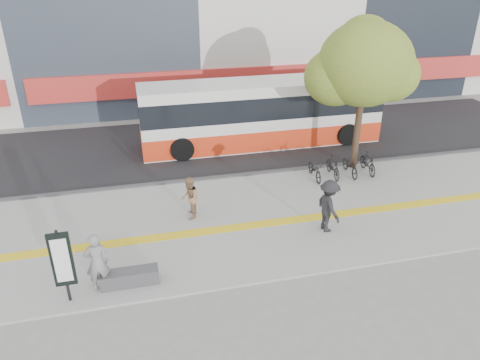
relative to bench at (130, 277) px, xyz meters
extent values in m
plane|color=slate|center=(2.60, 1.20, -0.30)|extent=(120.00, 120.00, 0.00)
cube|color=gray|center=(2.60, 2.70, -0.27)|extent=(40.00, 7.00, 0.08)
cube|color=yellow|center=(2.60, 2.20, -0.22)|extent=(40.00, 0.45, 0.01)
cube|color=black|center=(2.60, 10.20, -0.28)|extent=(40.00, 8.00, 0.06)
cube|color=#3D3D3F|center=(2.60, 6.20, -0.23)|extent=(40.00, 0.25, 0.14)
cube|color=red|center=(4.60, 15.25, 1.70)|extent=(19.00, 0.50, 1.40)
cube|color=red|center=(22.60, 15.25, 1.70)|extent=(15.20, 0.50, 1.40)
cube|color=#3D3D3F|center=(0.00, 0.00, 0.00)|extent=(1.60, 0.45, 0.45)
cylinder|color=black|center=(-1.60, -0.30, 0.88)|extent=(0.08, 0.08, 2.20)
cube|color=black|center=(-1.60, -0.30, 1.09)|extent=(0.55, 0.08, 1.60)
cube|color=white|center=(-1.60, -0.35, 1.09)|extent=(0.40, 0.02, 1.30)
cylinder|color=#322416|center=(9.80, 5.90, 1.38)|extent=(0.28, 0.28, 3.20)
ellipsoid|color=#4E6E24|center=(9.80, 5.90, 4.29)|extent=(3.80, 3.80, 3.42)
ellipsoid|color=#4E6E24|center=(8.80, 6.40, 3.69)|extent=(2.60, 2.60, 2.34)
ellipsoid|color=#4E6E24|center=(10.70, 5.50, 3.90)|extent=(2.40, 2.40, 2.16)
ellipsoid|color=#4E6E24|center=(10.10, 6.70, 5.10)|extent=(2.20, 2.20, 1.98)
cube|color=silver|center=(6.65, 9.70, 1.31)|extent=(11.69, 2.44, 3.12)
cube|color=red|center=(6.65, 9.70, 0.29)|extent=(11.71, 2.46, 0.97)
cube|color=black|center=(6.65, 9.70, 1.85)|extent=(11.71, 2.46, 1.07)
cylinder|color=black|center=(2.56, 8.48, 0.29)|extent=(1.07, 0.34, 1.07)
cylinder|color=black|center=(2.56, 10.92, 0.29)|extent=(1.07, 0.34, 1.07)
cylinder|color=black|center=(10.74, 8.48, 0.29)|extent=(1.07, 0.34, 1.07)
cylinder|color=black|center=(10.74, 10.92, 0.29)|extent=(1.07, 0.34, 1.07)
imported|color=black|center=(7.68, 5.20, 0.19)|extent=(0.66, 1.60, 0.82)
imported|color=black|center=(8.49, 5.20, 0.23)|extent=(0.54, 1.54, 0.91)
imported|color=black|center=(9.29, 5.20, 0.19)|extent=(0.66, 1.60, 0.82)
imported|color=black|center=(10.10, 5.20, 0.23)|extent=(0.54, 1.54, 0.91)
imported|color=black|center=(-0.80, 0.00, 0.66)|extent=(0.67, 0.46, 1.77)
imported|color=#906A4C|center=(2.17, 3.26, 0.54)|extent=(0.71, 0.84, 1.54)
imported|color=black|center=(6.54, 1.33, 0.69)|extent=(0.81, 1.26, 1.84)
camera|label=1|loc=(0.59, -10.59, 8.00)|focal=33.69mm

